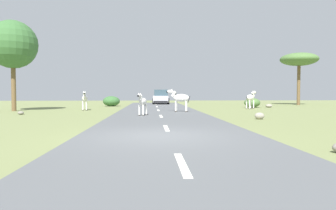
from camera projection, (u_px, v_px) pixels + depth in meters
The scene contains 15 objects.
ground_plane at pixel (159, 137), 9.88m from camera, with size 90.00×90.00×0.00m, color olive.
road at pixel (169, 136), 9.90m from camera, with size 6.00×64.00×0.05m, color #56595B.
lane_markings at pixel (171, 140), 8.90m from camera, with size 0.16×56.00×0.01m.
zebra_0 at pixel (142, 102), 18.45m from camera, with size 0.66×1.42×1.38m.
zebra_1 at pixel (180, 98), 21.98m from camera, with size 1.71×0.75×1.65m.
zebra_2 at pixel (85, 99), 24.73m from camera, with size 0.62×1.65×1.56m.
zebra_3 at pixel (251, 98), 26.85m from camera, with size 1.39×1.36×1.63m.
car_0 at pixel (161, 97), 37.84m from camera, with size 2.23×4.44×1.74m.
tree_0 at pixel (13, 45), 23.36m from camera, with size 3.67×3.67×6.95m.
tree_3 at pixel (299, 60), 34.88m from camera, with size 4.19×4.19×5.96m.
bush_0 at pixel (111, 101), 32.02m from camera, with size 1.76×1.59×1.06m, color #386633.
bush_1 at pixel (252, 103), 29.33m from camera, with size 1.52×1.37×0.91m, color #4C7038.
rock_0 at pixel (269, 106), 29.28m from camera, with size 0.65×0.53×0.33m, color gray.
rock_2 at pixel (21, 113), 19.78m from camera, with size 0.40×0.34×0.23m, color gray.
rock_3 at pixel (259, 116), 16.41m from camera, with size 0.52×0.38×0.37m, color gray.
Camera 1 is at (-0.27, -9.83, 1.43)m, focal length 32.71 mm.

